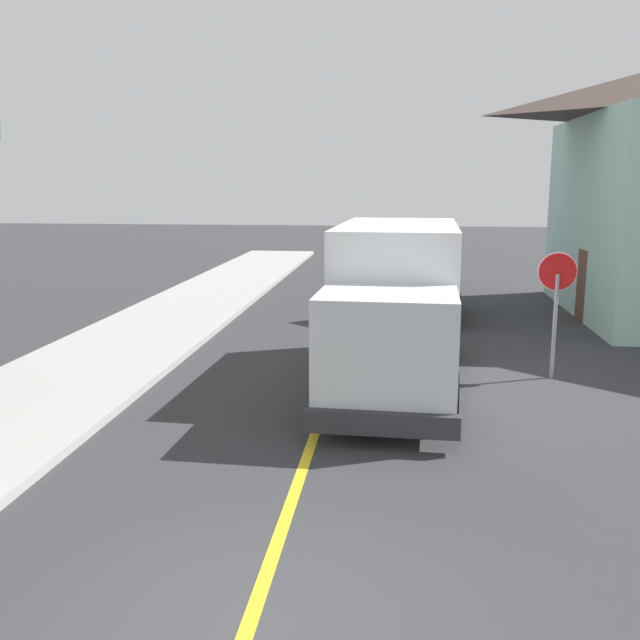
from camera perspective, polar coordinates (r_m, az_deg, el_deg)
ground_plane at (r=7.21m, az=-5.79°, el=-23.35°), size 120.00×120.00×0.00m
centre_line_yellow at (r=16.37m, az=1.67°, el=-3.25°), size 0.16×56.00×0.01m
box_truck at (r=14.37m, az=6.14°, el=1.84°), size 2.69×7.27×3.20m
parked_car_near at (r=21.85m, az=8.64°, el=2.40°), size 1.89×4.44×1.67m
parked_car_mid at (r=27.95m, az=8.56°, el=4.30°), size 1.85×4.42×1.67m
parked_car_far at (r=33.44m, az=7.87°, el=5.43°), size 1.96×4.46×1.67m
stop_sign at (r=15.36m, az=18.59°, el=2.26°), size 0.80×0.10×2.65m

